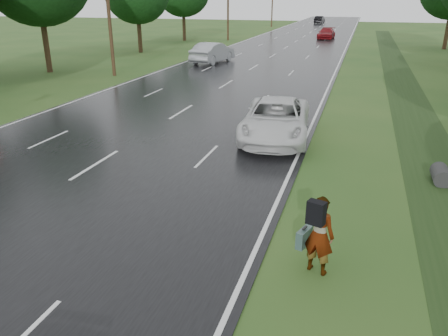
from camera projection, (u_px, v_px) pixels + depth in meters
road at (281, 51)px, 48.41m from camera, size 14.00×180.00×0.04m
edge_stripe_east at (344, 52)px, 46.54m from camera, size 0.12×180.00×0.01m
edge_stripe_west at (223, 48)px, 50.26m from camera, size 0.12×180.00×0.01m
center_line at (281, 50)px, 48.40m from camera, size 0.12×180.00×0.01m
drainage_ditch at (415, 116)px, 21.87m from camera, size 2.20×120.00×0.56m
utility_pole_mid at (108, 3)px, 31.27m from camera, size 1.60×0.26×10.00m
utility_pole_far at (228, 0)px, 57.93m from camera, size 1.60×0.26×10.00m
pedestrian at (318, 234)px, 9.23m from camera, size 0.87×0.89×1.80m
white_pickup at (276, 119)px, 18.16m from camera, size 3.23×5.99×1.60m
silver_sedan at (213, 53)px, 39.03m from camera, size 2.73×5.64×1.78m
far_car_red at (326, 33)px, 61.23m from camera, size 2.34×5.18×1.47m
far_car_dark at (320, 20)px, 96.43m from camera, size 2.04×4.88×1.57m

